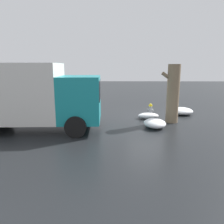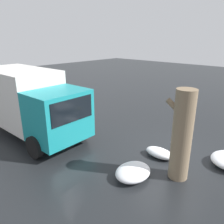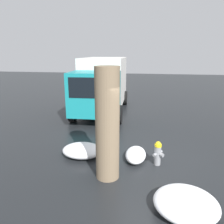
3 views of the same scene
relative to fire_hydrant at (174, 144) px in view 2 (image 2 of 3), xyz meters
name	(u,v)px [view 2 (image 2 of 3)]	position (x,y,z in m)	size (l,w,h in m)	color
ground_plane	(173,152)	(0.00, 0.00, -0.39)	(60.00, 60.00, 0.00)	black
fire_hydrant	(174,144)	(0.00, 0.00, 0.00)	(0.37, 0.35, 0.75)	gray
tree_trunk	(182,135)	(-0.90, 1.37, 1.13)	(0.96, 0.63, 3.00)	#7F6B51
delivery_truck	(29,101)	(5.92, 2.96, 1.25)	(6.14, 2.76, 3.03)	teal
snow_pile_by_hydrant	(133,172)	(0.16, 2.43, -0.18)	(1.05, 1.31, 0.40)	white
snow_pile_curbside	(160,153)	(0.22, 0.68, -0.22)	(1.16, 0.64, 0.33)	white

